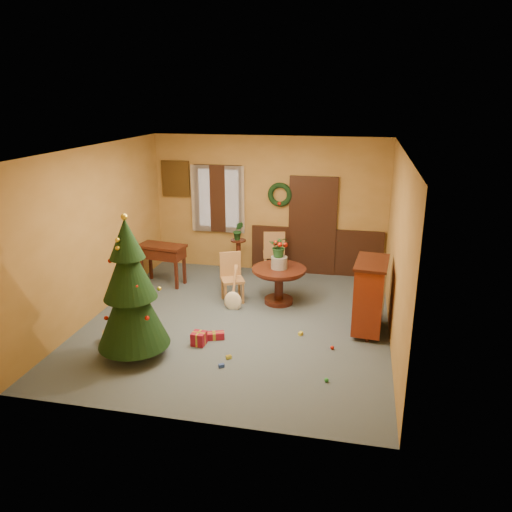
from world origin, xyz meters
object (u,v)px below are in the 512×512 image
(chair_near, at_px, (232,275))
(writing_desk, at_px, (162,255))
(dining_table, at_px, (279,279))
(christmas_tree, at_px, (130,291))
(sideboard, at_px, (370,294))

(chair_near, distance_m, writing_desk, 1.67)
(dining_table, distance_m, christmas_tree, 3.01)
(writing_desk, relative_size, sideboard, 0.82)
(dining_table, bearing_deg, sideboard, -27.57)
(chair_near, bearing_deg, christmas_tree, -110.41)
(chair_near, bearing_deg, sideboard, -17.73)
(writing_desk, height_order, sideboard, sideboard)
(chair_near, bearing_deg, writing_desk, 161.67)
(dining_table, distance_m, chair_near, 0.89)
(christmas_tree, bearing_deg, writing_desk, 103.90)
(dining_table, bearing_deg, writing_desk, 169.00)
(writing_desk, distance_m, sideboard, 4.29)
(chair_near, height_order, sideboard, sideboard)
(christmas_tree, height_order, writing_desk, christmas_tree)
(chair_near, height_order, christmas_tree, christmas_tree)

